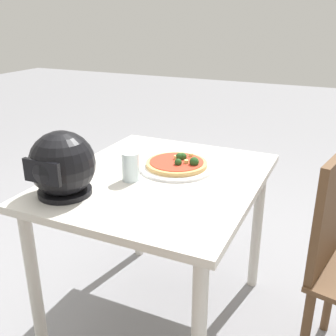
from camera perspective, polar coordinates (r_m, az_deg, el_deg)
The scene contains 6 objects.
ground_plane at distance 2.03m, azimuth -1.13°, elevation -20.39°, with size 14.00×14.00×0.00m, color gray.
dining_table at distance 1.68m, azimuth -1.28°, elevation -4.32°, with size 0.81×0.96×0.72m.
pizza_plate at distance 1.72m, azimuth 1.24°, elevation 0.13°, with size 0.33×0.33×0.01m, color white.
pizza at distance 1.72m, azimuth 1.40°, elevation 0.71°, with size 0.27×0.27×0.05m.
motorcycle_helmet at distance 1.49m, azimuth -15.01°, elevation 0.39°, with size 0.24×0.24×0.24m.
drinking_glass at distance 1.59m, azimuth -5.41°, elevation 0.20°, with size 0.07×0.07×0.12m, color silver.
Camera 1 is at (-0.67, 1.36, 1.35)m, focal length 42.28 mm.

